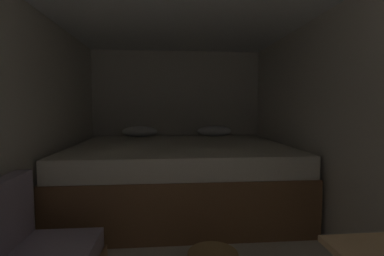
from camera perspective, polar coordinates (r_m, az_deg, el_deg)
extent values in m
cube|color=beige|center=(4.55, -3.10, 2.13)|extent=(2.77, 0.05, 2.13)
cube|color=beige|center=(2.48, -34.32, -0.49)|extent=(0.05, 4.75, 2.13)
cube|color=beige|center=(2.63, 29.96, -0.08)|extent=(0.05, 4.75, 2.13)
cube|color=brown|center=(3.57, -2.48, -11.23)|extent=(2.55, 2.07, 0.57)
cube|color=beige|center=(3.49, -2.50, -4.99)|extent=(2.51, 2.03, 0.22)
ellipsoid|color=white|center=(4.31, -10.62, -0.71)|extent=(0.53, 0.30, 0.16)
ellipsoid|color=white|center=(4.35, 4.61, -0.61)|extent=(0.53, 0.30, 0.16)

